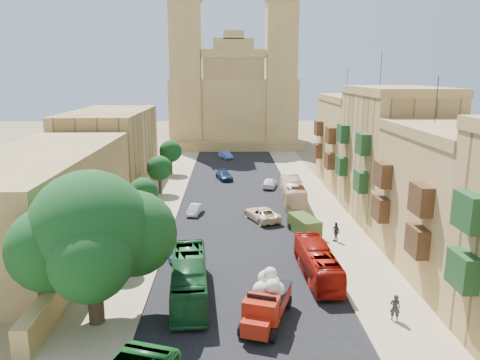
{
  "coord_description": "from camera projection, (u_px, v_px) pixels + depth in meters",
  "views": [
    {
      "loc": [
        -1.32,
        -22.63,
        15.12
      ],
      "look_at": [
        0.0,
        26.0,
        4.0
      ],
      "focal_mm": 35.0,
      "sensor_mm": 36.0,
      "label": 1
    }
  ],
  "objects": [
    {
      "name": "street_tree_b",
      "position": [
        143.0,
        193.0,
        47.88
      ],
      "size": [
        3.09,
        3.09,
        4.75
      ],
      "color": "#35291A",
      "rests_on": "ground"
    },
    {
      "name": "west_building_low",
      "position": [
        41.0,
        199.0,
        41.59
      ],
      "size": [
        10.0,
        28.0,
        8.4
      ],
      "primitive_type": "cube",
      "color": "olive",
      "rests_on": "ground"
    },
    {
      "name": "ficus_tree",
      "position": [
        92.0,
        235.0,
        27.84
      ],
      "size": [
        9.65,
        8.88,
        9.65
      ],
      "color": "#35291A",
      "rests_on": "ground"
    },
    {
      "name": "car_cream",
      "position": [
        262.0,
        214.0,
        49.11
      ],
      "size": [
        4.14,
        5.69,
        1.44
      ],
      "primitive_type": "imported",
      "rotation": [
        0.0,
        0.0,
        3.52
      ],
      "color": "beige",
      "rests_on": "ground"
    },
    {
      "name": "bus_green_north",
      "position": [
        189.0,
        278.0,
        32.12
      ],
      "size": [
        3.0,
        9.94,
        2.73
      ],
      "primitive_type": "imported",
      "rotation": [
        0.0,
        0.0,
        0.07
      ],
      "color": "#164E23",
      "rests_on": "ground"
    },
    {
      "name": "pedestrian_c",
      "position": [
        336.0,
        232.0,
        42.92
      ],
      "size": [
        0.85,
        1.17,
        1.84
      ],
      "primitive_type": "imported",
      "rotation": [
        0.0,
        0.0,
        5.13
      ],
      "color": "#323237",
      "rests_on": "ground"
    },
    {
      "name": "street_tree_d",
      "position": [
        171.0,
        151.0,
        71.18
      ],
      "size": [
        3.43,
        3.43,
        5.27
      ],
      "color": "#35291A",
      "rests_on": "ground"
    },
    {
      "name": "pedestrian_a",
      "position": [
        395.0,
        308.0,
        29.12
      ],
      "size": [
        0.73,
        0.57,
        1.75
      ],
      "primitive_type": "imported",
      "rotation": [
        0.0,
        0.0,
        2.88
      ],
      "color": "#27252A",
      "rests_on": "ground"
    },
    {
      "name": "car_blue_a",
      "position": [
        182.0,
        260.0,
        37.12
      ],
      "size": [
        2.91,
        4.2,
        1.33
      ],
      "primitive_type": "imported",
      "rotation": [
        0.0,
        0.0,
        0.38
      ],
      "color": "#4370B0",
      "rests_on": "ground"
    },
    {
      "name": "kerb_west",
      "position": [
        179.0,
        206.0,
        54.5
      ],
      "size": [
        0.25,
        140.0,
        0.12
      ],
      "primitive_type": "cube",
      "color": "#9D8B67",
      "rests_on": "ground"
    },
    {
      "name": "kerb_east",
      "position": [
        299.0,
        205.0,
        54.87
      ],
      "size": [
        0.25,
        140.0,
        0.12
      ],
      "primitive_type": "cube",
      "color": "#9D8B67",
      "rests_on": "ground"
    },
    {
      "name": "west_wall",
      "position": [
        110.0,
        227.0,
        44.42
      ],
      "size": [
        1.0,
        40.0,
        1.8
      ],
      "primitive_type": "cube",
      "color": "#A8854C",
      "rests_on": "ground"
    },
    {
      "name": "ground",
      "position": [
        253.0,
        358.0,
        25.46
      ],
      "size": [
        260.0,
        260.0,
        0.0
      ],
      "primitive_type": "plane",
      "color": "brown"
    },
    {
      "name": "car_white_b",
      "position": [
        270.0,
        183.0,
        63.18
      ],
      "size": [
        2.47,
        4.22,
        1.35
      ],
      "primitive_type": "imported",
      "rotation": [
        0.0,
        0.0,
        2.91
      ],
      "color": "white",
      "rests_on": "ground"
    },
    {
      "name": "car_dkblue",
      "position": [
        224.0,
        176.0,
        67.84
      ],
      "size": [
        2.89,
        4.71,
        1.28
      ],
      "primitive_type": "imported",
      "rotation": [
        0.0,
        0.0,
        0.27
      ],
      "color": "#0F2149",
      "rests_on": "ground"
    },
    {
      "name": "street_tree_c",
      "position": [
        160.0,
        168.0,
        59.54
      ],
      "size": [
        3.21,
        3.21,
        4.93
      ],
      "color": "#35291A",
      "rests_on": "ground"
    },
    {
      "name": "bus_cream_east",
      "position": [
        293.0,
        192.0,
        55.57
      ],
      "size": [
        2.69,
        9.93,
        2.74
      ],
      "primitive_type": "imported",
      "rotation": [
        0.0,
        0.0,
        3.1
      ],
      "color": "beige",
      "rests_on": "ground"
    },
    {
      "name": "car_white_a",
      "position": [
        195.0,
        210.0,
        51.21
      ],
      "size": [
        1.76,
        3.48,
        1.1
      ],
      "primitive_type": "imported",
      "rotation": [
        0.0,
        0.0,
        -0.19
      ],
      "color": "silver",
      "rests_on": "ground"
    },
    {
      "name": "townhouse_c",
      "position": [
        393.0,
        154.0,
        48.7
      ],
      "size": [
        9.0,
        14.0,
        17.4
      ],
      "color": "tan",
      "rests_on": "ground"
    },
    {
      "name": "sidewalk_west",
      "position": [
        158.0,
        206.0,
        54.44
      ],
      "size": [
        5.0,
        140.0,
        0.01
      ],
      "primitive_type": "cube",
      "color": "#9D8B67",
      "rests_on": "ground"
    },
    {
      "name": "car_blue_b",
      "position": [
        226.0,
        155.0,
        84.81
      ],
      "size": [
        2.79,
        4.21,
        1.31
      ],
      "primitive_type": "imported",
      "rotation": [
        0.0,
        0.0,
        0.39
      ],
      "color": "#4766B8",
      "rests_on": "ground"
    },
    {
      "name": "townhouse_b",
      "position": [
        456.0,
        202.0,
        35.34
      ],
      "size": [
        9.0,
        14.0,
        14.9
      ],
      "color": "#A8854C",
      "rests_on": "ground"
    },
    {
      "name": "church",
      "position": [
        233.0,
        100.0,
        99.95
      ],
      "size": [
        28.0,
        22.5,
        36.3
      ],
      "color": "#A8854C",
      "rests_on": "ground"
    },
    {
      "name": "sidewalk_east",
      "position": [
        320.0,
        205.0,
        54.94
      ],
      "size": [
        5.0,
        140.0,
        0.01
      ],
      "primitive_type": "cube",
      "color": "#9D8B67",
      "rests_on": "ground"
    },
    {
      "name": "bus_red_east",
      "position": [
        318.0,
        263.0,
        35.18
      ],
      "size": [
        2.35,
        8.73,
        2.41
      ],
      "primitive_type": "imported",
      "rotation": [
        0.0,
        0.0,
        3.18
      ],
      "color": "#970F07",
      "rests_on": "ground"
    },
    {
      "name": "street_tree_a",
      "position": [
        116.0,
        234.0,
        36.23
      ],
      "size": [
        2.87,
        2.87,
        4.42
      ],
      "color": "#35291A",
      "rests_on": "ground"
    },
    {
      "name": "west_building_mid",
      "position": [
        111.0,
        146.0,
        66.75
      ],
      "size": [
        10.0,
        22.0,
        10.0
      ],
      "primitive_type": "cube",
      "color": "tan",
      "rests_on": "ground"
    },
    {
      "name": "red_truck",
      "position": [
        267.0,
        300.0,
        28.86
      ],
      "size": [
        3.76,
        5.92,
        3.27
      ],
      "color": "#A11C0C",
      "rests_on": "ground"
    },
    {
      "name": "townhouse_d",
      "position": [
        356.0,
        142.0,
        62.51
      ],
      "size": [
        9.0,
        14.0,
        15.9
      ],
      "color": "#A8854C",
      "rests_on": "ground"
    },
    {
      "name": "road_surface",
      "position": [
        239.0,
        206.0,
        54.69
      ],
      "size": [
        14.0,
        140.0,
        0.01
      ],
      "primitive_type": "cube",
      "color": "black",
      "rests_on": "ground"
    },
    {
      "name": "olive_pickup",
      "position": [
        304.0,
        226.0,
        44.92
      ],
      "size": [
        2.87,
        4.43,
        1.69
      ],
      "color": "#384E1D",
      "rests_on": "ground"
    }
  ]
}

